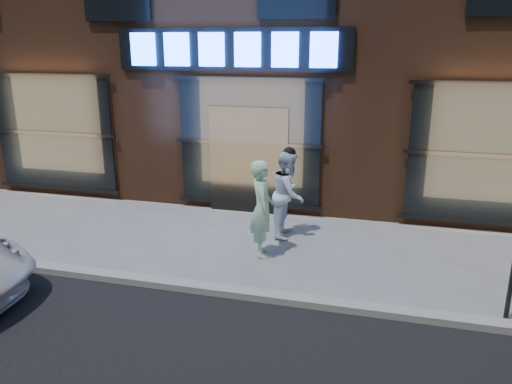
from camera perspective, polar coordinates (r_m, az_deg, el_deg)
ground at (r=8.12m, az=-8.41°, el=-10.90°), size 90.00×90.00×0.00m
curb at (r=8.09m, az=-8.43°, el=-10.53°), size 60.00×0.25×0.12m
man_bowtie at (r=8.93m, az=0.68°, el=-1.92°), size 0.62×0.75×1.78m
man_cap at (r=9.89m, az=3.73°, el=-0.21°), size 0.66×0.84×1.74m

